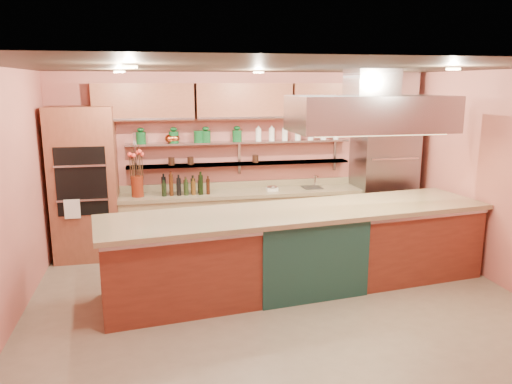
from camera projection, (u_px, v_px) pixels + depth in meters
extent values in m
cube|color=gray|center=(279.00, 303.00, 6.11)|extent=(6.00, 5.00, 0.02)
cube|color=black|center=(281.00, 67.00, 5.51)|extent=(6.00, 5.00, 0.02)
cube|color=#C66B5D|center=(242.00, 159.00, 8.20)|extent=(6.00, 0.04, 2.80)
cube|color=#C66B5D|center=(371.00, 266.00, 3.41)|extent=(6.00, 0.04, 2.80)
cube|color=#C66B5D|center=(2.00, 203.00, 5.21)|extent=(0.04, 5.00, 2.80)
cube|color=#C66B5D|center=(506.00, 181.00, 6.40)|extent=(0.04, 5.00, 2.80)
cube|color=brown|center=(85.00, 184.00, 7.46)|extent=(0.95, 0.64, 2.30)
cube|color=slate|center=(383.00, 179.00, 8.39)|extent=(0.95, 0.72, 2.10)
cube|color=tan|center=(242.00, 219.00, 8.10)|extent=(3.84, 0.64, 0.93)
cube|color=#A2A5A9|center=(240.00, 164.00, 8.07)|extent=(3.60, 0.26, 0.03)
cube|color=#A2A5A9|center=(240.00, 142.00, 8.00)|extent=(3.60, 0.26, 0.03)
cube|color=brown|center=(244.00, 101.00, 7.82)|extent=(4.60, 0.36, 0.55)
cube|color=#A2A5A9|center=(370.00, 114.00, 6.31)|extent=(2.00, 1.00, 0.45)
cube|color=#FFE5A5|center=(277.00, 70.00, 5.70)|extent=(4.00, 2.80, 0.02)
cube|color=maroon|center=(299.00, 248.00, 6.50)|extent=(5.08, 1.68, 1.04)
cylinder|color=maroon|center=(137.00, 186.00, 7.59)|extent=(0.18, 0.18, 0.32)
cube|color=black|center=(186.00, 186.00, 7.74)|extent=(0.82, 0.32, 0.26)
cube|color=white|center=(272.00, 188.00, 8.04)|extent=(0.20, 0.16, 0.10)
cylinder|color=white|center=(315.00, 181.00, 8.27)|extent=(0.03, 0.03, 0.21)
ellipsoid|color=#D96232|center=(170.00, 139.00, 7.76)|extent=(0.20, 0.20, 0.13)
cylinder|color=#0F4A1F|center=(199.00, 136.00, 7.84)|extent=(0.20, 0.20, 0.18)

